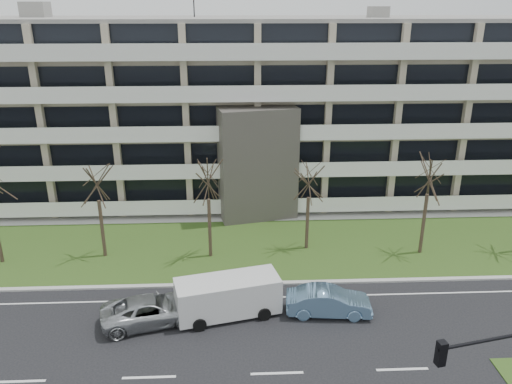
{
  "coord_description": "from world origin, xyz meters",
  "views": [
    {
      "loc": [
        -1.86,
        -18.91,
        16.34
      ],
      "look_at": [
        -0.54,
        10.0,
        5.39
      ],
      "focal_mm": 35.0,
      "sensor_mm": 36.0,
      "label": 1
    }
  ],
  "objects_px": {
    "silver_pickup": "(152,310)",
    "white_van": "(229,294)",
    "traffic_signal": "(508,372)",
    "blue_sedan": "(329,302)"
  },
  "relations": [
    {
      "from": "silver_pickup",
      "to": "white_van",
      "type": "bearing_deg",
      "value": -96.95
    },
    {
      "from": "traffic_signal",
      "to": "silver_pickup",
      "type": "bearing_deg",
      "value": 135.91
    },
    {
      "from": "silver_pickup",
      "to": "traffic_signal",
      "type": "relative_size",
      "value": 0.93
    },
    {
      "from": "blue_sedan",
      "to": "white_van",
      "type": "height_order",
      "value": "white_van"
    },
    {
      "from": "silver_pickup",
      "to": "blue_sedan",
      "type": "bearing_deg",
      "value": -102.28
    },
    {
      "from": "white_van",
      "to": "traffic_signal",
      "type": "bearing_deg",
      "value": -56.26
    },
    {
      "from": "traffic_signal",
      "to": "blue_sedan",
      "type": "bearing_deg",
      "value": 104.67
    },
    {
      "from": "blue_sedan",
      "to": "traffic_signal",
      "type": "distance_m",
      "value": 10.92
    },
    {
      "from": "white_van",
      "to": "traffic_signal",
      "type": "relative_size",
      "value": 1.05
    },
    {
      "from": "blue_sedan",
      "to": "white_van",
      "type": "xyz_separation_m",
      "value": [
        -5.54,
        0.21,
        0.55
      ]
    }
  ]
}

